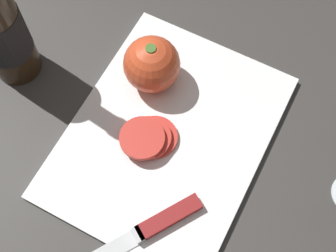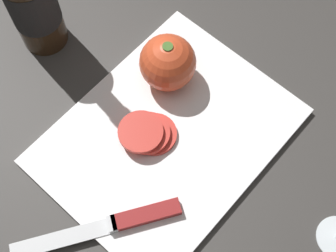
{
  "view_description": "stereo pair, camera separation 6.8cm",
  "coord_description": "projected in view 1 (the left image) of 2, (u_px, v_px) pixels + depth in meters",
  "views": [
    {
      "loc": [
        -0.24,
        -0.17,
        0.66
      ],
      "look_at": [
        0.0,
        -0.04,
        0.04
      ],
      "focal_mm": 50.0,
      "sensor_mm": 36.0,
      "label": 1
    },
    {
      "loc": [
        -0.2,
        -0.22,
        0.66
      ],
      "look_at": [
        0.0,
        -0.04,
        0.04
      ],
      "focal_mm": 50.0,
      "sensor_mm": 36.0,
      "label": 2
    }
  ],
  "objects": [
    {
      "name": "ground_plane",
      "position": [
        145.0,
        127.0,
        0.72
      ],
      "size": [
        3.0,
        3.0,
        0.0
      ],
      "primitive_type": "plane",
      "color": "#383533"
    },
    {
      "name": "knife",
      "position": [
        154.0,
        226.0,
        0.64
      ],
      "size": [
        0.21,
        0.15,
        0.01
      ],
      "rotation": [
        0.0,
        0.0,
        2.57
      ],
      "color": "silver",
      "rests_on": "cutting_board"
    },
    {
      "name": "whole_tomato",
      "position": [
        152.0,
        64.0,
        0.7
      ],
      "size": [
        0.09,
        0.09,
        0.09
      ],
      "color": "#DB4C28",
      "rests_on": "cutting_board"
    },
    {
      "name": "cutting_board",
      "position": [
        168.0,
        136.0,
        0.71
      ],
      "size": [
        0.36,
        0.28,
        0.01
      ],
      "color": "white",
      "rests_on": "ground_plane"
    },
    {
      "name": "tomato_slice_stack_near",
      "position": [
        149.0,
        138.0,
        0.69
      ],
      "size": [
        0.08,
        0.08,
        0.02
      ],
      "color": "red",
      "rests_on": "cutting_board"
    }
  ]
}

